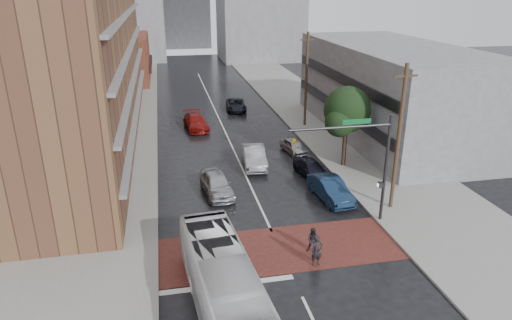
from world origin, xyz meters
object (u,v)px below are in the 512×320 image
pedestrian_a (317,251)px  car_parked_near (330,189)px  car_travel_c (196,122)px  car_parked_far (294,146)px  suv_travel (236,105)px  car_parked_mid (312,169)px  transit_bus (225,289)px  car_travel_b (254,157)px  car_travel_a (217,184)px  pedestrian_b (313,240)px

pedestrian_a → car_parked_near: pedestrian_a is taller
car_travel_c → car_parked_far: bearing=-54.5°
suv_travel → car_parked_mid: 21.70m
transit_bus → car_travel_b: 18.95m
car_travel_b → car_parked_mid: bearing=-32.3°
car_travel_c → car_parked_near: bearing=-73.0°
car_travel_b → suv_travel: size_ratio=1.04×
car_travel_b → suv_travel: car_travel_b is taller
pedestrian_a → car_parked_near: size_ratio=0.38×
car_travel_c → car_parked_mid: size_ratio=1.21×
car_travel_a → car_travel_b: 6.22m
transit_bus → car_travel_c: (1.02, 29.96, -0.78)m
car_travel_a → car_travel_c: size_ratio=0.91×
car_travel_a → suv_travel: bearing=71.1°
car_parked_mid → car_parked_near: bearing=-99.6°
pedestrian_a → car_travel_a: pedestrian_a is taller
transit_bus → car_parked_near: bearing=44.7°
pedestrian_b → car_parked_far: size_ratio=0.41×
car_travel_b → car_travel_c: 12.36m
pedestrian_b → car_travel_a: car_travel_a is taller
pedestrian_b → car_parked_mid: bearing=96.8°
suv_travel → car_parked_near: 26.00m
pedestrian_b → car_travel_c: (-4.70, 25.53, -0.01)m
pedestrian_a → car_travel_b: pedestrian_a is taller
car_travel_a → car_parked_near: 8.29m
pedestrian_b → car_parked_far: (3.54, 16.20, -0.13)m
car_parked_far → suv_travel: bearing=89.8°
pedestrian_b → car_travel_b: (-0.70, 13.83, 0.06)m
car_travel_c → car_travel_b: bearing=-77.0°
suv_travel → car_travel_b: bearing=-89.7°
transit_bus → pedestrian_b: transit_bus is taller
car_travel_b → car_parked_mid: size_ratio=1.16×
pedestrian_b → car_parked_near: car_parked_near is taller
transit_bus → car_parked_far: 22.62m
car_travel_b → car_parked_far: car_travel_b is taller
car_parked_near → suv_travel: bearing=89.3°
pedestrian_a → car_travel_c: (-4.47, 26.84, -0.15)m
pedestrian_a → pedestrian_b: 1.33m
transit_bus → pedestrian_b: 7.27m
car_travel_b → car_parked_near: size_ratio=1.06×
transit_bus → suv_travel: size_ratio=2.26×
transit_bus → car_parked_near: (9.12, 10.83, -0.75)m
pedestrian_a → car_parked_far: pedestrian_a is taller
pedestrian_b → car_travel_c: pedestrian_b is taller
car_parked_near → car_parked_mid: bearing=83.4°
car_travel_b → car_parked_far: size_ratio=1.33×
car_parked_near → pedestrian_b: bearing=-124.6°
car_parked_mid → car_parked_far: size_ratio=1.14×
transit_bus → pedestrian_b: (5.72, 4.42, -0.77)m
car_travel_c → suv_travel: (5.44, 6.74, -0.09)m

